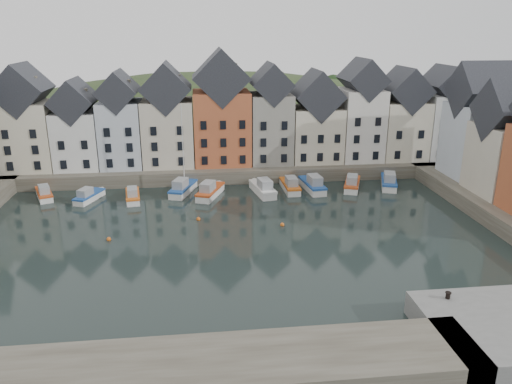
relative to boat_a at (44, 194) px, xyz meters
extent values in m
plane|color=black|center=(25.25, -18.85, -0.66)|extent=(260.00, 260.00, 0.00)
cube|color=#443F34|center=(25.25, 11.15, 0.34)|extent=(90.00, 16.00, 2.00)
cube|color=#443F34|center=(15.25, -40.85, 0.34)|extent=(50.00, 6.00, 2.00)
ellipsoid|color=#25381C|center=(25.25, 37.15, -18.66)|extent=(153.60, 70.40, 64.00)
sphere|color=black|center=(11.31, 32.09, 8.04)|extent=(5.77, 5.77, 5.77)
sphere|color=black|center=(50.11, 41.90, 7.46)|extent=(5.27, 5.27, 5.27)
sphere|color=black|center=(57.07, 35.35, 7.23)|extent=(5.07, 5.07, 5.07)
sphere|color=black|center=(39.52, 36.34, 7.16)|extent=(5.01, 5.01, 5.01)
sphere|color=black|center=(-12.42, 37.76, 5.92)|extent=(3.94, 3.94, 3.94)
sphere|color=black|center=(53.58, 41.40, 7.39)|extent=(5.21, 5.21, 5.21)
sphere|color=black|center=(27.24, 39.80, 7.67)|extent=(5.45, 5.45, 5.45)
sphere|color=black|center=(63.05, 29.47, 6.55)|extent=(4.49, 4.49, 4.49)
cube|color=beige|center=(-3.92, 9.15, 6.38)|extent=(7.67, 8.00, 10.07)
cube|color=black|center=(-3.92, 9.15, 13.31)|extent=(7.67, 8.16, 7.67)
cube|color=silver|center=(3.35, 9.15, 5.65)|extent=(6.56, 8.00, 8.61)
cube|color=black|center=(3.35, 9.15, 11.58)|extent=(6.56, 8.16, 6.56)
cube|color=silver|center=(9.88, 9.15, 6.35)|extent=(6.20, 8.00, 10.02)
cube|color=black|center=(9.88, 9.15, 12.90)|extent=(6.20, 8.16, 6.20)
cube|color=beige|center=(16.98, 9.15, 6.38)|extent=(7.70, 8.00, 10.08)
cube|color=black|center=(16.98, 9.15, 13.33)|extent=(7.70, 8.16, 7.70)
cube|color=#B05632|center=(25.32, 9.15, 6.99)|extent=(8.69, 8.00, 11.28)
cube|color=black|center=(25.32, 9.15, 14.78)|extent=(8.69, 8.16, 8.69)
cube|color=gray|center=(33.03, 9.15, 6.73)|extent=(6.43, 8.00, 10.78)
cube|color=black|center=(33.03, 9.15, 13.72)|extent=(6.43, 8.16, 6.43)
cube|color=beige|center=(40.33, 9.15, 5.62)|extent=(7.88, 8.00, 8.56)
cube|color=black|center=(40.33, 9.15, 11.85)|extent=(7.88, 8.16, 7.88)
cube|color=silver|center=(47.67, 9.15, 6.98)|extent=(6.50, 8.00, 11.27)
cube|color=black|center=(47.67, 9.15, 14.22)|extent=(6.50, 8.16, 6.50)
cube|color=beige|center=(54.68, 9.15, 6.01)|extent=(7.23, 8.00, 9.32)
cube|color=black|center=(54.68, 9.15, 12.46)|extent=(7.23, 8.16, 7.23)
cube|color=silver|center=(61.53, 9.15, 6.50)|extent=(6.18, 8.00, 10.32)
cube|color=black|center=(61.53, 9.15, 13.19)|extent=(6.18, 8.16, 6.18)
cube|color=silver|center=(61.25, -2.58, 6.53)|extent=(7.47, 8.00, 10.38)
cube|color=black|center=(61.25, -2.58, 13.70)|extent=(7.62, 8.00, 8.00)
cube|color=beige|center=(61.25, -10.59, 5.79)|extent=(8.14, 8.00, 8.89)
sphere|color=#C45817|center=(21.25, -10.85, -0.51)|extent=(0.50, 0.50, 0.50)
sphere|color=#C45817|center=(31.25, -13.85, -0.51)|extent=(0.50, 0.50, 0.50)
sphere|color=#C45817|center=(11.25, -15.85, -0.51)|extent=(0.50, 0.50, 0.50)
cube|color=silver|center=(-0.07, 0.17, -0.33)|extent=(3.67, 5.85, 1.03)
cube|color=#B24319|center=(-0.07, 0.17, 0.23)|extent=(3.80, 5.99, 0.23)
cube|color=gray|center=(0.25, -0.62, 0.80)|extent=(2.06, 2.58, 1.13)
cube|color=silver|center=(6.41, -1.63, -0.34)|extent=(3.52, 5.66, 1.00)
cube|color=#204A93|center=(6.41, -1.63, 0.20)|extent=(3.64, 5.79, 0.23)
cube|color=gray|center=(6.11, -2.39, 0.75)|extent=(1.98, 2.49, 1.09)
cube|color=silver|center=(12.33, -2.21, -0.33)|extent=(2.45, 5.84, 1.04)
cube|color=#C45817|center=(12.33, -2.21, 0.24)|extent=(2.56, 5.97, 0.24)
cube|color=gray|center=(12.45, -3.05, 0.81)|extent=(1.62, 2.42, 1.13)
cube|color=silver|center=(19.17, 0.02, -0.27)|extent=(4.02, 6.88, 1.21)
cube|color=#204A93|center=(19.17, 0.02, 0.39)|extent=(4.17, 7.04, 0.27)
cube|color=gray|center=(18.85, -0.92, 1.05)|extent=(2.32, 3.00, 1.32)
cylinder|color=silver|center=(19.39, 0.64, 5.94)|extent=(0.15, 0.15, 12.09)
cube|color=silver|center=(23.00, -1.81, -0.27)|extent=(4.27, 6.90, 1.22)
cube|color=#B24319|center=(23.00, -1.81, 0.39)|extent=(4.42, 7.06, 0.28)
cube|color=gray|center=(22.64, -2.73, 1.06)|extent=(2.41, 3.03, 1.33)
cube|color=silver|center=(30.46, -1.47, -0.26)|extent=(3.23, 6.99, 1.23)
cube|color=silver|center=(30.46, -1.47, 0.41)|extent=(3.36, 7.14, 0.28)
cube|color=gray|center=(30.65, -2.46, 1.08)|extent=(2.04, 2.94, 1.35)
cube|color=silver|center=(34.63, -0.40, -0.29)|extent=(2.09, 6.37, 1.16)
cube|color=#C45817|center=(34.63, -0.40, 0.34)|extent=(2.20, 6.50, 0.26)
cube|color=gray|center=(34.65, -1.35, 0.97)|extent=(1.55, 2.57, 1.26)
cube|color=silver|center=(37.89, -0.62, -0.26)|extent=(2.77, 7.05, 1.26)
cube|color=#204A93|center=(37.89, -0.62, 0.43)|extent=(2.90, 7.20, 0.29)
cube|color=gray|center=(38.00, -1.65, 1.12)|extent=(1.88, 2.90, 1.37)
cube|color=silver|center=(43.89, -0.65, -0.29)|extent=(4.01, 6.60, 1.16)
cube|color=#B24319|center=(43.89, -0.65, 0.35)|extent=(4.15, 6.76, 0.26)
cube|color=gray|center=(43.56, -1.54, 0.98)|extent=(2.28, 2.89, 1.27)
cube|color=silver|center=(49.62, -0.34, -0.27)|extent=(4.03, 6.98, 1.23)
cube|color=#204A93|center=(49.62, -0.34, 0.40)|extent=(4.18, 7.15, 0.28)
cube|color=gray|center=(49.30, -1.29, 1.07)|extent=(2.33, 3.03, 1.34)
cylinder|color=black|center=(41.10, -35.35, 1.59)|extent=(0.36, 0.36, 0.50)
cylinder|color=black|center=(41.10, -35.35, 1.86)|extent=(0.48, 0.48, 0.08)
camera|label=1|loc=(21.72, -68.63, 22.12)|focal=35.00mm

